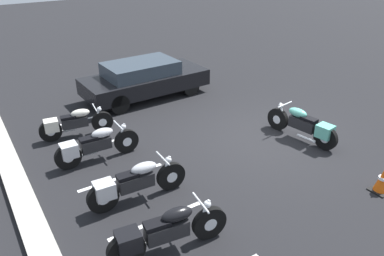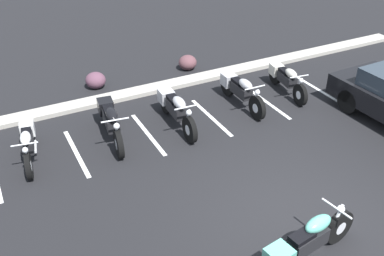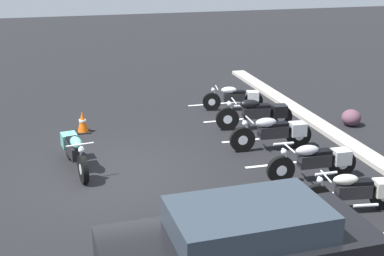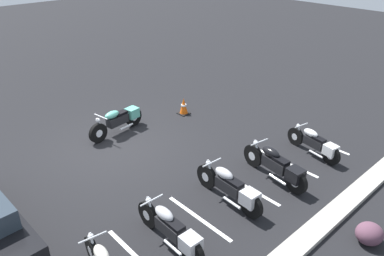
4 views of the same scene
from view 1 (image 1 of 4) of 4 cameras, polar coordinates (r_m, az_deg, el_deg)
name	(u,v)px [view 1 (image 1 of 4)]	position (r m, az deg, el deg)	size (l,w,h in m)	color
ground	(265,138)	(10.72, 11.10, -1.56)	(60.00, 60.00, 0.00)	black
motorcycle_teal_featured	(305,125)	(10.68, 16.78, 0.42)	(2.20, 0.71, 0.87)	black
parked_bike_1	(163,232)	(6.75, -4.40, -15.52)	(0.70, 2.24, 0.88)	black
parked_bike_2	(133,183)	(7.98, -8.99, -8.27)	(0.62, 2.21, 0.87)	black
parked_bike_3	(93,145)	(9.57, -14.78, -2.57)	(0.60, 2.15, 0.85)	black
parked_bike_4	(73,123)	(10.94, -17.73, 0.72)	(0.65, 2.03, 0.80)	black
car_black	(144,79)	(13.20, -7.31, 7.49)	(1.94, 4.36, 1.29)	black
concrete_curb	(30,218)	(8.30, -23.48, -12.41)	(18.00, 0.50, 0.12)	#A8A399
traffic_cone	(383,180)	(9.26, 27.06, -7.06)	(0.40, 0.40, 0.63)	black
stall_line_2	(158,220)	(7.71, -5.25, -13.79)	(0.10, 2.10, 0.00)	white
stall_line_3	(122,177)	(9.03, -10.67, -7.37)	(0.10, 2.10, 0.00)	white
stall_line_4	(95,146)	(10.49, -14.55, -2.61)	(0.10, 2.10, 0.00)	white
stall_line_5	(75,121)	(12.04, -17.43, 0.97)	(0.10, 2.10, 0.00)	white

